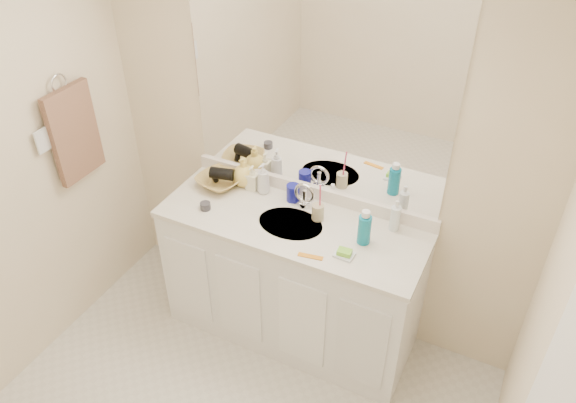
# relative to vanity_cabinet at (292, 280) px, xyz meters

# --- Properties ---
(wall_back) EXTENTS (2.60, 0.02, 2.40)m
(wall_back) POSITION_rel_vanity_cabinet_xyz_m (0.00, 0.28, 0.77)
(wall_back) COLOR beige
(wall_back) RESTS_ON floor
(vanity_cabinet) EXTENTS (1.50, 0.55, 0.85)m
(vanity_cabinet) POSITION_rel_vanity_cabinet_xyz_m (0.00, 0.00, 0.00)
(vanity_cabinet) COLOR white
(vanity_cabinet) RESTS_ON floor
(countertop) EXTENTS (1.52, 0.57, 0.03)m
(countertop) POSITION_rel_vanity_cabinet_xyz_m (0.00, 0.00, 0.44)
(countertop) COLOR silver
(countertop) RESTS_ON vanity_cabinet
(backsplash) EXTENTS (1.52, 0.03, 0.08)m
(backsplash) POSITION_rel_vanity_cabinet_xyz_m (0.00, 0.26, 0.50)
(backsplash) COLOR white
(backsplash) RESTS_ON countertop
(sink_basin) EXTENTS (0.37, 0.37, 0.02)m
(sink_basin) POSITION_rel_vanity_cabinet_xyz_m (0.00, -0.02, 0.44)
(sink_basin) COLOR beige
(sink_basin) RESTS_ON countertop
(faucet) EXTENTS (0.02, 0.02, 0.11)m
(faucet) POSITION_rel_vanity_cabinet_xyz_m (0.00, 0.16, 0.51)
(faucet) COLOR silver
(faucet) RESTS_ON countertop
(mirror) EXTENTS (1.48, 0.01, 1.20)m
(mirror) POSITION_rel_vanity_cabinet_xyz_m (0.00, 0.27, 1.14)
(mirror) COLOR white
(mirror) RESTS_ON wall_back
(blue_mug) EXTENTS (0.09, 0.09, 0.10)m
(blue_mug) POSITION_rel_vanity_cabinet_xyz_m (-0.08, 0.18, 0.51)
(blue_mug) COLOR navy
(blue_mug) RESTS_ON countertop
(tan_cup) EXTENTS (0.08, 0.08, 0.09)m
(tan_cup) POSITION_rel_vanity_cabinet_xyz_m (0.12, 0.09, 0.50)
(tan_cup) COLOR tan
(tan_cup) RESTS_ON countertop
(toothbrush) EXTENTS (0.02, 0.04, 0.18)m
(toothbrush) POSITION_rel_vanity_cabinet_xyz_m (0.13, 0.09, 0.60)
(toothbrush) COLOR #D9395E
(toothbrush) RESTS_ON tan_cup
(mouthwash_bottle) EXTENTS (0.08, 0.08, 0.17)m
(mouthwash_bottle) POSITION_rel_vanity_cabinet_xyz_m (0.42, 0.01, 0.54)
(mouthwash_bottle) COLOR #0C7695
(mouthwash_bottle) RESTS_ON countertop
(clear_pump_bottle) EXTENTS (0.06, 0.06, 0.15)m
(clear_pump_bottle) POSITION_rel_vanity_cabinet_xyz_m (0.53, 0.19, 0.53)
(clear_pump_bottle) COLOR white
(clear_pump_bottle) RESTS_ON countertop
(soap_dish) EXTENTS (0.10, 0.09, 0.01)m
(soap_dish) POSITION_rel_vanity_cabinet_xyz_m (0.37, -0.14, 0.46)
(soap_dish) COLOR silver
(soap_dish) RESTS_ON countertop
(green_soap) EXTENTS (0.08, 0.06, 0.03)m
(green_soap) POSITION_rel_vanity_cabinet_xyz_m (0.37, -0.14, 0.48)
(green_soap) COLOR #7BCB31
(green_soap) RESTS_ON soap_dish
(orange_comb) EXTENTS (0.13, 0.05, 0.01)m
(orange_comb) POSITION_rel_vanity_cabinet_xyz_m (0.21, -0.22, 0.46)
(orange_comb) COLOR orange
(orange_comb) RESTS_ON countertop
(dark_jar) EXTENTS (0.06, 0.06, 0.04)m
(dark_jar) POSITION_rel_vanity_cabinet_xyz_m (-0.49, -0.12, 0.48)
(dark_jar) COLOR #323137
(dark_jar) RESTS_ON countertop
(soap_bottle_white) EXTENTS (0.09, 0.09, 0.19)m
(soap_bottle_white) POSITION_rel_vanity_cabinet_xyz_m (-0.28, 0.18, 0.55)
(soap_bottle_white) COLOR silver
(soap_bottle_white) RESTS_ON countertop
(soap_bottle_cream) EXTENTS (0.07, 0.07, 0.15)m
(soap_bottle_cream) POSITION_rel_vanity_cabinet_xyz_m (-0.35, 0.18, 0.53)
(soap_bottle_cream) COLOR #EDE8C1
(soap_bottle_cream) RESTS_ON countertop
(soap_bottle_yellow) EXTENTS (0.18, 0.18, 0.18)m
(soap_bottle_yellow) POSITION_rel_vanity_cabinet_xyz_m (-0.42, 0.20, 0.55)
(soap_bottle_yellow) COLOR #E4C558
(soap_bottle_yellow) RESTS_ON countertop
(wicker_basket) EXTENTS (0.32, 0.32, 0.06)m
(wicker_basket) POSITION_rel_vanity_cabinet_xyz_m (-0.55, 0.12, 0.49)
(wicker_basket) COLOR #A58442
(wicker_basket) RESTS_ON countertop
(hair_dryer) EXTENTS (0.15, 0.10, 0.07)m
(hair_dryer) POSITION_rel_vanity_cabinet_xyz_m (-0.53, 0.12, 0.54)
(hair_dryer) COLOR black
(hair_dryer) RESTS_ON wicker_basket
(towel_ring) EXTENTS (0.01, 0.11, 0.11)m
(towel_ring) POSITION_rel_vanity_cabinet_xyz_m (-1.27, -0.25, 1.12)
(towel_ring) COLOR silver
(towel_ring) RESTS_ON wall_left
(hand_towel) EXTENTS (0.04, 0.32, 0.55)m
(hand_towel) POSITION_rel_vanity_cabinet_xyz_m (-1.25, -0.25, 0.82)
(hand_towel) COLOR brown
(hand_towel) RESTS_ON towel_ring
(switch_plate) EXTENTS (0.01, 0.08, 0.13)m
(switch_plate) POSITION_rel_vanity_cabinet_xyz_m (-1.27, -0.45, 0.88)
(switch_plate) COLOR silver
(switch_plate) RESTS_ON wall_left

